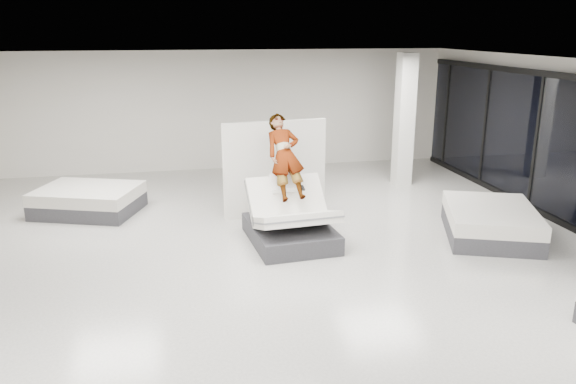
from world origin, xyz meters
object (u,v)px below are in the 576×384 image
Objects in this scene: remote at (303,188)px; flat_bed_left_far at (88,200)px; flat_bed_right_far at (490,222)px; divider_panel at (275,169)px; column at (404,120)px; person at (285,173)px; hero_bed at (290,223)px.

remote is 0.06× the size of flat_bed_left_far.
flat_bed_right_far is at bearing -21.66° from flat_bed_left_far.
divider_panel is at bearing 92.10° from remote.
column reaches higher than flat_bed_left_far.
person is 0.78× the size of divider_panel.
column is (7.35, 0.86, 1.33)m from flat_bed_left_far.
flat_bed_left_far is (-3.81, 2.52, -0.10)m from hero_bed.
remote is 1.65m from divider_panel.
remote is 0.06× the size of divider_panel.
hero_bed is 0.90m from person.
hero_bed is at bearing 172.94° from flat_bed_right_far.
divider_panel is 3.99m from flat_bed_left_far.
column is (3.54, 3.39, 1.23)m from hero_bed.
remote is at bearing -89.35° from divider_panel.
person is at bearing 122.15° from remote.
person is 0.71× the size of flat_bed_left_far.
person is 4.72m from column.
flat_bed_right_far reaches higher than flat_bed_left_far.
flat_bed_left_far is 7.52m from column.
flat_bed_right_far is at bearing -16.73° from person.
hero_bed is 0.68m from remote.
flat_bed_right_far is 1.04× the size of flat_bed_left_far.
flat_bed_right_far is (3.73, -0.78, -0.93)m from person.
flat_bed_right_far is (3.68, -2.09, -0.70)m from divider_panel.
flat_bed_left_far is (-4.03, 2.53, -0.74)m from remote.
divider_panel is 4.29m from flat_bed_right_far.
column is at bearing 35.78° from person.
column is at bearing 92.39° from flat_bed_right_far.
remote is (0.22, -0.01, 0.64)m from hero_bed.
column reaches higher than hero_bed.
column is at bearing 40.76° from remote.
hero_bed is 0.83× the size of flat_bed_left_far.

